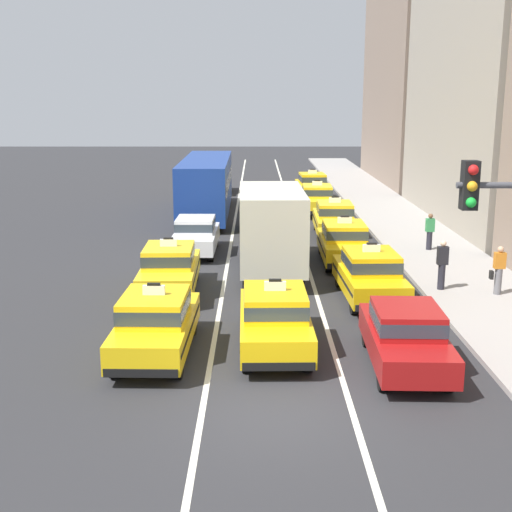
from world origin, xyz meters
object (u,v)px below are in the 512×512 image
object	(u,v)px
taxi_center_nearest	(276,318)
box_truck_center_second	(272,226)
sedan_right_nearest	(407,335)
pedestrian_mid_block	(501,270)
taxi_right_sixth	(314,185)
sedan_left_third	(198,234)
pedestrian_near_crosswalk	(432,232)
taxi_right_fifth	(319,199)
taxi_right_fourth	(336,218)
pedestrian_by_storefront	(444,265)
taxi_left_nearest	(158,322)
taxi_right_third	(346,242)
bus_left_fourth	(208,184)
sedan_left_fifth	(218,181)
taxi_center_third	(265,217)
taxi_right_second	(372,274)
taxi_left_second	(171,268)

from	to	relation	value
taxi_center_nearest	box_truck_center_second	bearing A→B (deg)	89.57
sedan_right_nearest	pedestrian_mid_block	xyz separation A→B (m)	(4.33, 5.89, 0.12)
sedan_right_nearest	taxi_right_sixth	bearing A→B (deg)	89.94
sedan_left_third	pedestrian_near_crosswalk	world-z (taller)	pedestrian_near_crosswalk
sedan_left_third	pedestrian_mid_block	distance (m)	12.47
taxi_right_fifth	taxi_right_sixth	xyz separation A→B (m)	(0.22, 6.13, 0.00)
taxi_center_nearest	taxi_right_fourth	size ratio (longest dim) A/B	1.00
pedestrian_near_crosswalk	pedestrian_by_storefront	bearing A→B (deg)	-100.38
taxi_left_nearest	sedan_left_third	bearing A→B (deg)	89.91
box_truck_center_second	taxi_right_fourth	world-z (taller)	box_truck_center_second
sedan_left_third	pedestrian_near_crosswalk	bearing A→B (deg)	0.97
taxi_right_third	sedan_right_nearest	bearing A→B (deg)	-89.21
bus_left_fourth	taxi_center_nearest	bearing A→B (deg)	-81.10
taxi_right_sixth	sedan_right_nearest	bearing A→B (deg)	-90.06
sedan_left_fifth	taxi_center_third	xyz separation A→B (m)	(3.11, -14.93, 0.03)
taxi_center_nearest	taxi_right_second	world-z (taller)	same
bus_left_fourth	taxi_center_third	distance (m)	6.26
sedan_left_third	taxi_center_third	bearing A→B (deg)	55.40
box_truck_center_second	taxi_right_fourth	size ratio (longest dim) A/B	1.52
taxi_right_second	taxi_right_third	size ratio (longest dim) A/B	1.01
sedan_left_third	taxi_center_nearest	bearing A→B (deg)	-74.87
bus_left_fourth	taxi_right_sixth	xyz separation A→B (m)	(6.48, 6.79, -0.94)
sedan_right_nearest	pedestrian_near_crosswalk	size ratio (longest dim) A/B	2.79
taxi_right_fourth	pedestrian_near_crosswalk	distance (m)	5.12
pedestrian_by_storefront	box_truck_center_second	bearing A→B (deg)	153.23
taxi_center_nearest	taxi_center_third	bearing A→B (deg)	90.60
taxi_left_second	bus_left_fourth	bearing A→B (deg)	89.39
taxi_center_nearest	pedestrian_by_storefront	bearing A→B (deg)	42.25
sedan_left_third	box_truck_center_second	distance (m)	4.50
box_truck_center_second	sedan_right_nearest	distance (m)	9.94
taxi_right_fifth	taxi_left_second	bearing A→B (deg)	-111.66
bus_left_fourth	pedestrian_mid_block	distance (m)	19.45
taxi_center_nearest	taxi_right_second	distance (m)	5.55
taxi_right_second	sedan_left_fifth	bearing A→B (deg)	104.10
sedan_left_third	bus_left_fourth	xyz separation A→B (m)	(-0.21, 9.55, 0.97)
taxi_right_third	taxi_left_nearest	bearing A→B (deg)	-121.38
taxi_left_second	pedestrian_near_crosswalk	size ratio (longest dim) A/B	2.95
taxi_left_second	sedan_left_fifth	xyz separation A→B (m)	(0.16, 25.08, -0.03)
taxi_left_second	pedestrian_by_storefront	distance (m)	9.24
taxi_center_third	pedestrian_mid_block	world-z (taller)	taxi_center_third
taxi_left_second	pedestrian_mid_block	bearing A→B (deg)	-3.45
box_truck_center_second	taxi_right_sixth	xyz separation A→B (m)	(3.15, 19.46, -0.90)
sedan_left_third	sedan_left_fifth	distance (m)	19.13
taxi_right_second	pedestrian_near_crosswalk	size ratio (longest dim) A/B	2.96
pedestrian_near_crosswalk	sedan_right_nearest	bearing A→B (deg)	-106.53
sedan_right_nearest	taxi_right_third	xyz separation A→B (m)	(-0.15, 10.84, 0.03)
taxi_left_nearest	sedan_left_fifth	world-z (taller)	taxi_left_nearest
sedan_left_fifth	sedan_right_nearest	world-z (taller)	same
pedestrian_near_crosswalk	taxi_right_fifth	bearing A→B (deg)	111.46
pedestrian_by_storefront	taxi_right_sixth	bearing A→B (deg)	96.63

